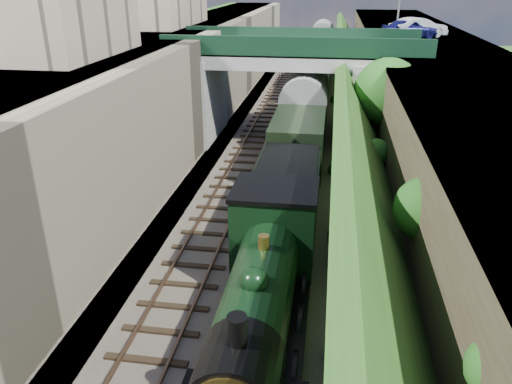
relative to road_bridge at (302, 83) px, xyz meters
name	(u,v)px	position (x,y,z in m)	size (l,w,h in m)	color
trackbed	(280,160)	(-0.94, -4.00, -3.98)	(10.00, 90.00, 0.20)	#473F38
retaining_wall	(190,102)	(-6.44, -4.00, -0.58)	(1.00, 90.00, 7.00)	#756B56
street_plateau_left	(135,100)	(-9.94, -4.00, -0.58)	(6.00, 90.00, 7.00)	#262628
street_plateau_right	(449,118)	(8.56, -4.00, -0.95)	(8.00, 90.00, 6.25)	#262628
embankment_slope	(369,133)	(4.03, -6.34, -1.36)	(4.33, 90.00, 6.42)	#1E4714
track_left	(248,156)	(-2.94, -4.00, -3.83)	(2.50, 90.00, 0.20)	black
track_right	(300,159)	(0.26, -4.00, -3.83)	(2.50, 90.00, 0.20)	black
road_bridge	(302,83)	(0.00, 0.00, 0.00)	(16.00, 6.40, 7.25)	gray
building_near	(64,11)	(-10.44, -10.00, 4.92)	(4.00, 8.00, 4.00)	gray
tree	(389,94)	(4.97, -5.32, 0.57)	(3.60, 3.80, 6.60)	black
car_blue	(409,28)	(7.26, 6.78, 2.85)	(1.60, 3.98, 1.36)	#12134F
car_silver	(418,28)	(7.99, 7.36, 2.88)	(1.49, 4.27, 1.41)	silver
locomotive	(263,292)	(0.26, -20.48, -2.18)	(3.10, 10.22, 3.83)	black
tender	(286,199)	(0.26, -13.11, -2.46)	(2.70, 6.00, 3.05)	black
coach_front	(305,115)	(0.26, -0.51, -2.03)	(2.90, 18.00, 3.70)	black
coach_middle	(316,67)	(0.26, 18.29, -2.03)	(2.90, 18.00, 3.70)	black
coach_rear	(322,44)	(0.26, 37.09, -2.03)	(2.90, 18.00, 3.70)	black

